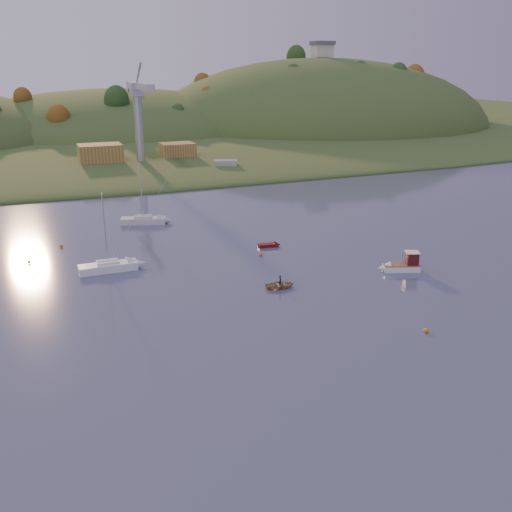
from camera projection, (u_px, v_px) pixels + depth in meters
name	position (u px, v px, depth m)	size (l,w,h in m)	color
ground	(408.00, 418.00, 45.62)	(500.00, 500.00, 0.00)	#373C5A
far_shore	(88.00, 130.00, 248.08)	(620.00, 220.00, 1.50)	#2F431B
shore_slope	(110.00, 149.00, 190.87)	(640.00, 150.00, 7.00)	#2F431B
hill_center	(119.00, 134.00, 234.00)	(140.00, 120.00, 36.00)	#2F431B
hill_right	(319.00, 129.00, 250.74)	(150.00, 130.00, 60.00)	#2F431B
hilltop_house	(322.00, 49.00, 240.12)	(9.00, 7.00, 6.45)	beige
hillside_trees	(102.00, 142.00, 208.47)	(280.00, 50.00, 32.00)	#1F4318
wharf	(151.00, 165.00, 154.40)	(42.00, 16.00, 2.40)	slate
shed_west	(100.00, 153.00, 149.55)	(11.00, 8.00, 4.80)	olive
shed_east	(178.00, 150.00, 157.96)	(9.00, 7.00, 4.00)	olive
dock_crane	(139.00, 105.00, 145.08)	(3.20, 28.00, 20.30)	#B7B7BC
fishing_boat	(399.00, 265.00, 77.89)	(5.99, 3.62, 3.66)	white
sailboat_near	(108.00, 266.00, 77.88)	(7.85, 2.43, 10.86)	white
sailboat_far	(143.00, 220.00, 101.31)	(8.17, 4.66, 10.87)	silver
canoe	(280.00, 285.00, 72.08)	(2.66, 3.73, 0.77)	#A28859
paddler	(280.00, 283.00, 71.97)	(0.52, 0.34, 1.44)	black
red_tender	(272.00, 245.00, 88.61)	(3.69, 1.71, 1.21)	#530D0B
work_vessel	(226.00, 169.00, 147.89)	(14.52, 8.89, 3.52)	slate
buoy_0	(426.00, 330.00, 60.05)	(0.50, 0.50, 0.50)	orange
buoy_1	(261.00, 254.00, 84.36)	(0.50, 0.50, 0.50)	orange
buoy_2	(29.00, 262.00, 81.07)	(0.50, 0.50, 0.50)	orange
buoy_3	(61.00, 246.00, 88.17)	(0.50, 0.50, 0.50)	orange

